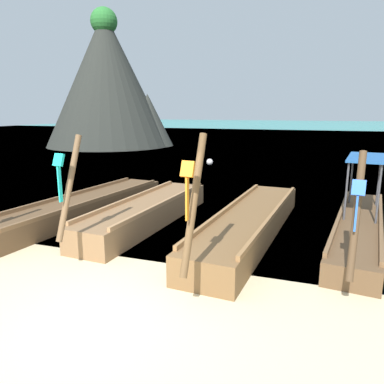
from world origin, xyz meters
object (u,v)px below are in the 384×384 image
longtail_boat_turquoise_ribbon (147,212)px  mooring_buoy_near (210,162)px  longtail_boat_yellow_ribbon (81,208)px  karst_rock (109,82)px  longtail_boat_blue_ribbon (359,226)px  longtail_boat_orange_ribbon (250,223)px

longtail_boat_turquoise_ribbon → mooring_buoy_near: (-1.59, 11.50, -0.14)m
longtail_boat_yellow_ribbon → karst_rock: size_ratio=0.65×
longtail_boat_turquoise_ribbon → longtail_boat_blue_ribbon: (5.51, 0.68, -0.01)m
longtail_boat_orange_ribbon → karst_rock: (-16.46, 20.52, 5.24)m
longtail_boat_yellow_ribbon → longtail_boat_blue_ribbon: (7.68, 0.71, 0.03)m
longtail_boat_turquoise_ribbon → longtail_boat_orange_ribbon: bearing=-1.1°
karst_rock → longtail_boat_orange_ribbon: bearing=-51.3°
longtail_boat_orange_ribbon → karst_rock: 26.82m
karst_rock → longtail_boat_yellow_ribbon: bearing=-60.9°
longtail_boat_turquoise_ribbon → longtail_boat_orange_ribbon: longtail_boat_orange_ribbon is taller
longtail_boat_orange_ribbon → longtail_boat_yellow_ribbon: bearing=179.7°
longtail_boat_yellow_ribbon → mooring_buoy_near: longtail_boat_yellow_ribbon is taller
longtail_boat_turquoise_ribbon → longtail_boat_blue_ribbon: 5.55m
longtail_boat_orange_ribbon → mooring_buoy_near: (-4.50, 11.55, -0.13)m
longtail_boat_yellow_ribbon → longtail_boat_orange_ribbon: bearing=-0.3°
longtail_boat_turquoise_ribbon → karst_rock: (-13.56, 20.46, 5.23)m
longtail_boat_turquoise_ribbon → karst_rock: size_ratio=0.54×
longtail_boat_turquoise_ribbon → karst_rock: 25.10m
mooring_buoy_near → karst_rock: bearing=143.1°
longtail_boat_turquoise_ribbon → longtail_boat_blue_ribbon: size_ratio=0.91×
longtail_boat_orange_ribbon → longtail_boat_blue_ribbon: 2.71m
longtail_boat_yellow_ribbon → longtail_boat_orange_ribbon: 5.07m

